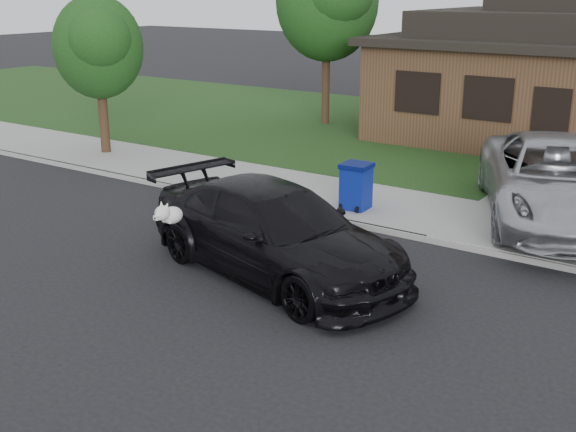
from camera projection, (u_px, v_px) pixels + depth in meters
The scene contains 8 objects.
ground at pixel (169, 255), 13.80m from camera, with size 120.00×120.00×0.00m, color black.
sidewalk at pixel (310, 193), 17.71m from camera, with size 60.00×3.00×0.12m, color gray.
curb at pixel (275, 208), 16.53m from camera, with size 60.00×0.12×0.12m, color gray.
lawn at pixel (440, 139), 23.99m from camera, with size 60.00×13.00×0.13m, color #193814.
sedan at pixel (275, 232), 12.67m from camera, with size 5.87×3.52×1.59m.
minivan at pixel (559, 181), 15.14m from camera, with size 2.90×6.30×1.75m, color #AAACB1.
recycling_bin at pixel (356, 186), 16.15m from camera, with size 0.66×0.69×1.04m.
tree_2 at pixel (98, 46), 20.80m from camera, with size 2.73×2.60×4.59m.
Camera 1 is at (9.19, -9.36, 4.92)m, focal length 45.00 mm.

